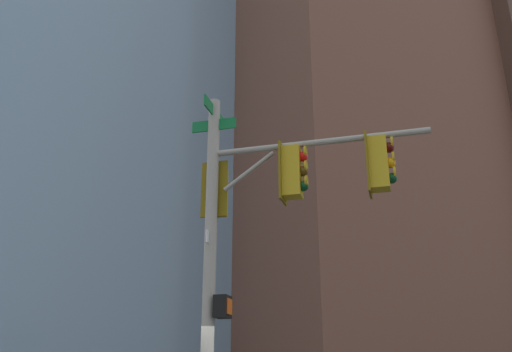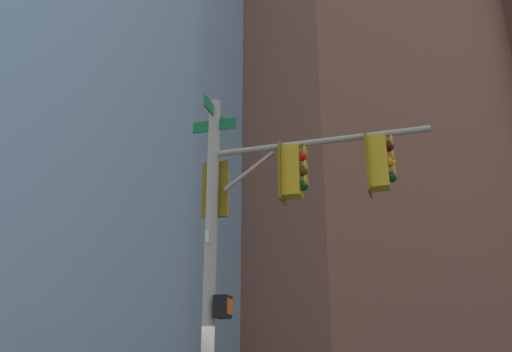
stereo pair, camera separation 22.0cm
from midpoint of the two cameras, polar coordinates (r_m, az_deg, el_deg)
The scene contains 3 objects.
signal_pole_assembly at distance 10.24m, azimuth 0.94°, elevation -3.96°, with size 3.54×3.42×7.06m.
building_brick_nearside at distance 47.04m, azimuth 10.65°, elevation 6.62°, with size 19.62×18.94×45.56m, color brown.
building_glass_tower at distance 60.26m, azimuth -14.51°, elevation 12.77°, with size 25.06×30.29×68.03m, color #7A99B2.
Camera 2 is at (-4.02, -9.36, 1.65)m, focal length 37.79 mm.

